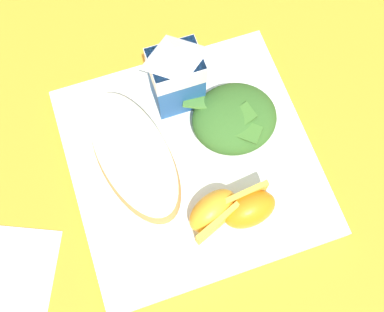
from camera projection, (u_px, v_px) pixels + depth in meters
name	position (u px, v px, depth m)	size (l,w,h in m)	color
ground	(192.00, 163.00, 0.55)	(3.00, 3.00, 0.00)	orange
white_plate	(192.00, 161.00, 0.54)	(0.28, 0.28, 0.02)	white
cheesy_pizza_bread	(134.00, 156.00, 0.51)	(0.11, 0.18, 0.04)	#B77F42
green_salad_pile	(234.00, 118.00, 0.53)	(0.10, 0.09, 0.04)	#336023
milk_carton	(176.00, 73.00, 0.50)	(0.06, 0.04, 0.11)	#23569E
orange_wedge_front	(213.00, 212.00, 0.49)	(0.07, 0.06, 0.04)	orange
orange_wedge_middle	(249.00, 208.00, 0.49)	(0.06, 0.04, 0.04)	orange
paper_napkin	(4.00, 276.00, 0.50)	(0.11, 0.11, 0.00)	white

